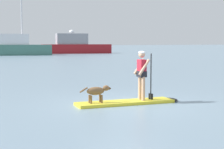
{
  "coord_description": "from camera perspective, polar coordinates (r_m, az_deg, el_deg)",
  "views": [
    {
      "loc": [
        -5.65,
        -10.67,
        2.05
      ],
      "look_at": [
        0.0,
        1.0,
        0.9
      ],
      "focal_mm": 59.15,
      "sensor_mm": 36.0,
      "label": 1
    }
  ],
  "objects": [
    {
      "name": "paddleboard",
      "position": [
        12.33,
        3.03,
        -4.27
      ],
      "size": [
        3.64,
        1.02,
        0.1
      ],
      "color": "yellow",
      "rests_on": "ground_plane"
    },
    {
      "name": "moored_boat_outer",
      "position": [
        65.96,
        -5.69,
        4.41
      ],
      "size": [
        12.42,
        4.46,
        4.16
      ],
      "color": "maroon",
      "rests_on": "ground_plane"
    },
    {
      "name": "person_paddler",
      "position": [
        12.37,
        4.68,
        0.42
      ],
      "size": [
        0.62,
        0.5,
        1.65
      ],
      "color": "tan",
      "rests_on": "paddleboard"
    },
    {
      "name": "ground_plane",
      "position": [
        12.25,
        2.05,
        -4.57
      ],
      "size": [
        400.0,
        400.0,
        0.0
      ],
      "primitive_type": "plane",
      "color": "gray"
    },
    {
      "name": "dog",
      "position": [
        11.82,
        -2.33,
        -2.62
      ],
      "size": [
        1.06,
        0.26,
        0.55
      ],
      "color": "brown",
      "rests_on": "paddleboard"
    },
    {
      "name": "moored_boat_center",
      "position": [
        58.58,
        -14.36,
        4.12
      ],
      "size": [
        10.21,
        4.91,
        8.69
      ],
      "color": "#3F7266",
      "rests_on": "ground_plane"
    }
  ]
}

